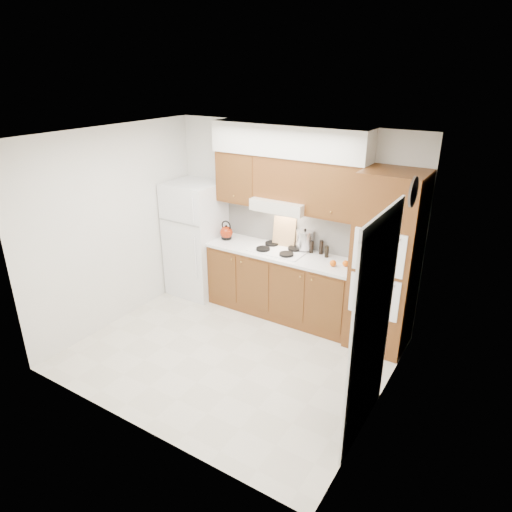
{
  "coord_description": "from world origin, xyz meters",
  "views": [
    {
      "loc": [
        2.75,
        -3.84,
        3.25
      ],
      "look_at": [
        0.08,
        0.45,
        1.15
      ],
      "focal_mm": 32.0,
      "sensor_mm": 36.0,
      "label": 1
    }
  ],
  "objects": [
    {
      "name": "range_hood",
      "position": [
        -0.02,
        1.27,
        1.57
      ],
      "size": [
        0.75,
        0.45,
        0.15
      ],
      "primitive_type": "cube",
      "color": "silver",
      "rests_on": "wall_back"
    },
    {
      "name": "soffit",
      "position": [
        0.03,
        1.32,
        2.4
      ],
      "size": [
        2.13,
        0.36,
        0.4
      ],
      "primitive_type": "cube",
      "color": "silver",
      "rests_on": "wall_back"
    },
    {
      "name": "countertop",
      "position": [
        0.03,
        1.19,
        0.92
      ],
      "size": [
        2.13,
        0.62,
        0.04
      ],
      "primitive_type": "cube",
      "color": "white",
      "rests_on": "base_cabinets"
    },
    {
      "name": "fridge",
      "position": [
        -1.41,
        1.14,
        0.86
      ],
      "size": [
        0.75,
        0.72,
        1.72
      ],
      "primitive_type": "cube",
      "color": "white",
      "rests_on": "floor"
    },
    {
      "name": "upper_cab_over_hood",
      "position": [
        -0.02,
        1.33,
        1.92
      ],
      "size": [
        0.75,
        0.33,
        0.55
      ],
      "primitive_type": "cube",
      "color": "brown",
      "rests_on": "range_hood"
    },
    {
      "name": "backsplash",
      "position": [
        0.02,
        1.49,
        1.22
      ],
      "size": [
        2.11,
        0.03,
        0.56
      ],
      "primitive_type": "cube",
      "color": "white",
      "rests_on": "countertop"
    },
    {
      "name": "kettle",
      "position": [
        -0.88,
        1.19,
        1.04
      ],
      "size": [
        0.2,
        0.2,
        0.18
      ],
      "primitive_type": "sphere",
      "rotation": [
        0.0,
        0.0,
        -0.08
      ],
      "color": "maroon",
      "rests_on": "countertop"
    },
    {
      "name": "wall_left",
      "position": [
        -1.8,
        0.0,
        1.3
      ],
      "size": [
        0.02,
        3.0,
        2.6
      ],
      "primitive_type": "cube",
      "color": "white",
      "rests_on": "floor"
    },
    {
      "name": "doorway",
      "position": [
        1.79,
        -0.35,
        1.05
      ],
      "size": [
        0.02,
        0.9,
        2.1
      ],
      "primitive_type": "cube",
      "color": "black",
      "rests_on": "floor"
    },
    {
      "name": "wall_clock",
      "position": [
        1.79,
        0.55,
        2.15
      ],
      "size": [
        0.02,
        0.3,
        0.3
      ],
      "primitive_type": "cylinder",
      "rotation": [
        0.0,
        1.57,
        0.0
      ],
      "color": "#3F3833",
      "rests_on": "wall_right"
    },
    {
      "name": "stock_pot",
      "position": [
        0.26,
        1.4,
        1.09
      ],
      "size": [
        0.26,
        0.26,
        0.24
      ],
      "primitive_type": "cylinder",
      "rotation": [
        0.0,
        0.0,
        0.11
      ],
      "color": "silver",
      "rests_on": "cooktop"
    },
    {
      "name": "wall_back",
      "position": [
        0.0,
        1.5,
        1.3
      ],
      "size": [
        3.6,
        0.02,
        2.6
      ],
      "primitive_type": "cube",
      "color": "white",
      "rests_on": "floor"
    },
    {
      "name": "cutting_board",
      "position": [
        -0.05,
        1.4,
        1.14
      ],
      "size": [
        0.33,
        0.16,
        0.42
      ],
      "primitive_type": "cube",
      "rotation": [
        -0.21,
        0.0,
        0.16
      ],
      "color": "tan",
      "rests_on": "countertop"
    },
    {
      "name": "base_cabinets",
      "position": [
        0.02,
        1.2,
        0.45
      ],
      "size": [
        2.11,
        0.6,
        0.9
      ],
      "primitive_type": "cube",
      "color": "brown",
      "rests_on": "floor"
    },
    {
      "name": "upper_cab_left",
      "position": [
        -0.71,
        1.33,
        1.85
      ],
      "size": [
        0.63,
        0.33,
        0.7
      ],
      "primitive_type": "cube",
      "color": "brown",
      "rests_on": "wall_back"
    },
    {
      "name": "oven_cabinet",
      "position": [
        1.44,
        1.18,
        1.1
      ],
      "size": [
        0.7,
        0.65,
        2.2
      ],
      "primitive_type": "cube",
      "color": "brown",
      "rests_on": "floor"
    },
    {
      "name": "orange_far",
      "position": [
        0.81,
        1.1,
        0.98
      ],
      "size": [
        0.11,
        0.11,
        0.08
      ],
      "primitive_type": "sphere",
      "rotation": [
        0.0,
        0.0,
        0.4
      ],
      "color": "#F25D0C",
      "rests_on": "countertop"
    },
    {
      "name": "ceiling",
      "position": [
        0.0,
        0.0,
        2.6
      ],
      "size": [
        3.6,
        3.6,
        0.0
      ],
      "primitive_type": "plane",
      "color": "white",
      "rests_on": "wall_back"
    },
    {
      "name": "orange_near",
      "position": [
        0.94,
        1.19,
        0.98
      ],
      "size": [
        0.1,
        0.1,
        0.08
      ],
      "primitive_type": "sphere",
      "rotation": [
        0.0,
        0.0,
        -0.3
      ],
      "color": "orange",
      "rests_on": "countertop"
    },
    {
      "name": "cooktop",
      "position": [
        -0.02,
        1.21,
        0.95
      ],
      "size": [
        0.74,
        0.5,
        0.01
      ],
      "primitive_type": "cube",
      "color": "white",
      "rests_on": "countertop"
    },
    {
      "name": "floor",
      "position": [
        0.0,
        0.0,
        0.0
      ],
      "size": [
        3.6,
        3.6,
        0.0
      ],
      "primitive_type": "plane",
      "color": "beige",
      "rests_on": "ground"
    },
    {
      "name": "wall_right",
      "position": [
        1.8,
        0.0,
        1.3
      ],
      "size": [
        0.02,
        3.0,
        2.6
      ],
      "primitive_type": "cube",
      "color": "white",
      "rests_on": "floor"
    },
    {
      "name": "condiment_b",
      "position": [
        0.38,
        1.37,
        1.02
      ],
      "size": [
        0.07,
        0.07,
        0.17
      ],
      "primitive_type": "cylinder",
      "rotation": [
        0.0,
        0.0,
        -0.28
      ],
      "color": "black",
      "rests_on": "countertop"
    },
    {
      "name": "upper_cab_right",
      "position": [
        0.72,
        1.33,
        1.85
      ],
      "size": [
        0.73,
        0.33,
        0.7
      ],
      "primitive_type": "cube",
      "color": "brown",
      "rests_on": "wall_back"
    },
    {
      "name": "condiment_a",
      "position": [
        0.51,
        1.4,
        1.03
      ],
      "size": [
        0.07,
        0.07,
        0.19
      ],
      "primitive_type": "cylinder",
      "rotation": [
        0.0,
        0.0,
        0.28
      ],
      "color": "black",
      "rests_on": "countertop"
    },
    {
      "name": "condiment_c",
      "position": [
        0.62,
        1.34,
        1.02
      ],
      "size": [
        0.06,
        0.06,
        0.16
      ],
      "primitive_type": "cylinder",
      "rotation": [
        0.0,
        0.0,
        0.11
      ],
      "color": "black",
      "rests_on": "countertop"
    }
  ]
}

